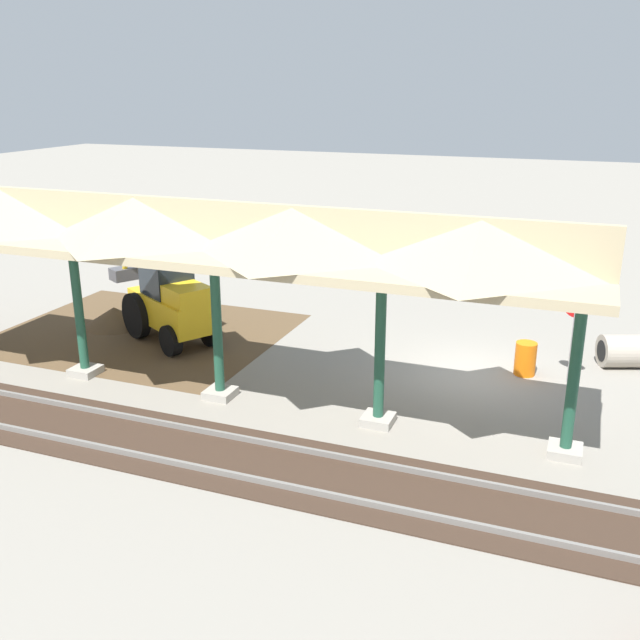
{
  "coord_description": "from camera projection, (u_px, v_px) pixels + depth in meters",
  "views": [
    {
      "loc": [
        -2.55,
        17.92,
        7.41
      ],
      "look_at": [
        3.71,
        1.61,
        1.6
      ],
      "focal_mm": 40.0,
      "sensor_mm": 36.0,
      "label": 1
    }
  ],
  "objects": [
    {
      "name": "stop_sign",
      "position": [
        575.0,
        315.0,
        18.04
      ],
      "size": [
        0.71,
        0.34,
        2.53
      ],
      "color": "gray",
      "rests_on": "ground"
    },
    {
      "name": "rail_tracks",
      "position": [
        414.0,
        493.0,
        13.5
      ],
      "size": [
        60.0,
        2.58,
        0.15
      ],
      "color": "slate",
      "rests_on": "ground"
    },
    {
      "name": "traffic_barrel",
      "position": [
        525.0,
        359.0,
        18.97
      ],
      "size": [
        0.56,
        0.56,
        0.9
      ],
      "primitive_type": "cylinder",
      "color": "orange",
      "rests_on": "ground"
    },
    {
      "name": "concrete_pipe",
      "position": [
        622.0,
        351.0,
        19.5
      ],
      "size": [
        1.39,
        1.26,
        0.91
      ],
      "color": "#9E9384",
      "rests_on": "ground"
    },
    {
      "name": "dirt_work_zone",
      "position": [
        144.0,
        332.0,
        22.3
      ],
      "size": [
        8.52,
        7.0,
        0.01
      ],
      "primitive_type": "cube",
      "color": "brown",
      "rests_on": "ground"
    },
    {
      "name": "backhoe",
      "position": [
        169.0,
        299.0,
        21.35
      ],
      "size": [
        5.03,
        3.58,
        2.82
      ],
      "color": "yellow",
      "rests_on": "ground"
    },
    {
      "name": "platform_canopy",
      "position": [
        212.0,
        231.0,
        16.41
      ],
      "size": [
        17.52,
        3.2,
        4.9
      ],
      "color": "#9E998E",
      "rests_on": "ground"
    },
    {
      "name": "ground_plane",
      "position": [
        471.0,
        375.0,
        19.08
      ],
      "size": [
        120.0,
        120.0,
        0.0
      ],
      "primitive_type": "plane",
      "color": "gray"
    },
    {
      "name": "dirt_mound",
      "position": [
        115.0,
        325.0,
        22.97
      ],
      "size": [
        3.92,
        3.92,
        1.22
      ],
      "primitive_type": "cone",
      "color": "brown",
      "rests_on": "ground"
    }
  ]
}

